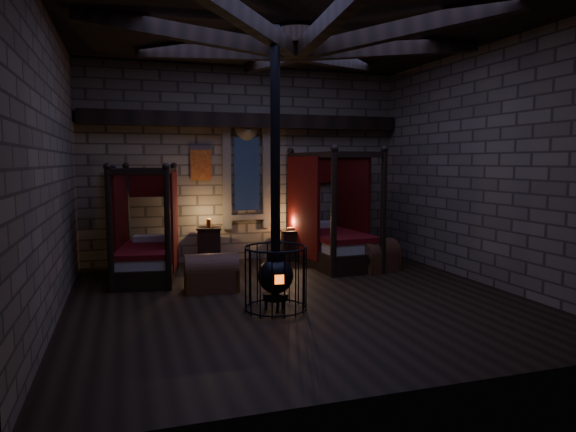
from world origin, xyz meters
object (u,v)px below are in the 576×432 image
object	(u,v)px
trunk_right	(377,256)
stove	(276,270)
bed_left	(147,251)
bed_right	(331,237)
trunk_left	(211,274)

from	to	relation	value
trunk_right	stove	bearing A→B (deg)	-163.73
bed_left	stove	bearing A→B (deg)	-49.11
bed_left	trunk_right	world-z (taller)	bed_left
bed_left	trunk_right	size ratio (longest dim) A/B	2.09
bed_left	bed_right	bearing A→B (deg)	11.84
bed_right	stove	xyz separation A→B (m)	(-2.09, -2.92, 0.01)
bed_left	trunk_left	distance (m)	1.66
trunk_right	bed_right	bearing A→B (deg)	104.34
trunk_left	stove	xyz separation A→B (m)	(0.72, -1.42, 0.30)
bed_left	trunk_right	distance (m)	4.47
trunk_left	trunk_right	xyz separation A→B (m)	(3.42, 0.63, -0.00)
bed_left	stove	distance (m)	3.22
bed_right	trunk_right	distance (m)	1.11
trunk_right	stove	distance (m)	3.41
bed_right	stove	bearing A→B (deg)	-129.54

